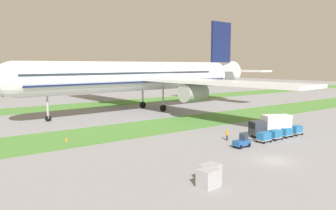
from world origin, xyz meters
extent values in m
plane|color=gray|center=(0.00, 0.00, 0.00)|extent=(400.00, 400.00, 0.00)
cube|color=#4C8438|center=(0.00, 27.50, 0.00)|extent=(320.00, 13.54, 0.01)
cube|color=#4C8438|center=(0.00, 66.58, 0.00)|extent=(320.00, 13.54, 0.01)
cylinder|color=white|center=(9.07, 47.04, 8.92)|extent=(59.43, 11.42, 7.28)
sphere|color=white|center=(-20.38, 44.96, 8.92)|extent=(7.14, 7.14, 7.14)
cone|color=white|center=(41.40, 49.32, 9.47)|extent=(10.54, 7.61, 6.92)
cube|color=#141E4C|center=(9.07, 47.04, 7.65)|extent=(58.00, 11.46, 0.36)
cube|color=#283342|center=(5.48, 46.79, 9.83)|extent=(52.25, 10.98, 0.44)
cube|color=white|center=(14.32, 23.91, 8.19)|extent=(12.13, 40.17, 0.66)
cylinder|color=#A3A3A8|center=(12.50, 29.73, 5.80)|extent=(6.03, 4.40, 4.00)
cube|color=white|center=(11.02, 70.68, 8.19)|extent=(12.13, 40.17, 0.66)
cylinder|color=#A3A3A8|center=(10.03, 64.66, 5.80)|extent=(6.03, 4.40, 4.00)
cube|color=white|center=(41.35, 39.91, 10.01)|extent=(6.24, 14.74, 0.46)
cube|color=white|center=(40.03, 58.63, 10.01)|extent=(6.24, 14.74, 0.46)
cube|color=#141E4C|center=(40.69, 49.27, 18.75)|extent=(8.46, 1.38, 12.38)
cylinder|color=#A3A3A8|center=(-13.92, 45.42, 4.21)|extent=(0.44, 0.44, 7.23)
cylinder|color=black|center=(-13.92, 45.42, 0.60)|extent=(1.23, 0.50, 1.20)
cylinder|color=#A3A3A8|center=(13.97, 43.01, 4.34)|extent=(0.44, 0.44, 6.98)
cylinder|color=black|center=(13.97, 43.01, 0.85)|extent=(1.74, 0.71, 1.70)
cylinder|color=#A3A3A8|center=(13.36, 51.72, 4.34)|extent=(0.44, 0.44, 6.98)
cylinder|color=black|center=(13.36, 51.72, 0.85)|extent=(1.74, 0.71, 1.70)
cube|color=#1E4C8E|center=(1.88, 6.83, 0.69)|extent=(2.61, 1.33, 0.77)
cube|color=#283342|center=(2.27, 6.83, 1.52)|extent=(0.71, 1.10, 0.90)
cylinder|color=black|center=(0.98, 6.27, 0.30)|extent=(0.60, 0.21, 0.60)
cylinder|color=black|center=(0.97, 7.37, 0.30)|extent=(0.60, 0.21, 0.60)
cylinder|color=black|center=(2.80, 6.29, 0.30)|extent=(0.60, 0.21, 0.60)
cylinder|color=black|center=(2.79, 7.39, 0.30)|extent=(0.60, 0.21, 0.60)
cube|color=#A3A3A8|center=(6.98, 6.88, 0.40)|extent=(2.22, 1.52, 0.10)
cube|color=#23669E|center=(6.98, 6.88, 1.00)|extent=(1.95, 1.34, 1.10)
cylinder|color=black|center=(6.15, 6.18, 0.20)|extent=(0.40, 0.12, 0.40)
cylinder|color=black|center=(6.14, 7.56, 0.20)|extent=(0.40, 0.12, 0.40)
cylinder|color=black|center=(7.83, 6.20, 0.20)|extent=(0.40, 0.12, 0.40)
cylinder|color=black|center=(7.81, 7.58, 0.20)|extent=(0.40, 0.12, 0.40)
cube|color=#A3A3A8|center=(9.88, 6.91, 0.40)|extent=(2.22, 1.52, 0.10)
cube|color=#23669E|center=(9.88, 6.91, 1.00)|extent=(1.95, 1.34, 1.10)
cylinder|color=black|center=(9.05, 6.21, 0.20)|extent=(0.40, 0.12, 0.40)
cylinder|color=black|center=(9.04, 7.59, 0.20)|extent=(0.40, 0.12, 0.40)
cylinder|color=black|center=(10.73, 6.23, 0.20)|extent=(0.40, 0.12, 0.40)
cylinder|color=black|center=(10.71, 7.61, 0.20)|extent=(0.40, 0.12, 0.40)
cube|color=#A3A3A8|center=(12.78, 6.94, 0.40)|extent=(2.22, 1.52, 0.10)
cube|color=#23669E|center=(12.78, 6.94, 1.00)|extent=(1.95, 1.34, 1.10)
cylinder|color=black|center=(11.95, 6.24, 0.20)|extent=(0.40, 0.12, 0.40)
cylinder|color=black|center=(11.94, 7.62, 0.20)|extent=(0.40, 0.12, 0.40)
cylinder|color=black|center=(13.63, 6.26, 0.20)|extent=(0.40, 0.12, 0.40)
cylinder|color=black|center=(13.61, 7.64, 0.20)|extent=(0.40, 0.12, 0.40)
cube|color=#A3A3A8|center=(15.68, 6.97, 0.40)|extent=(2.22, 1.52, 0.10)
cube|color=#23669E|center=(15.68, 6.97, 1.00)|extent=(1.95, 1.34, 1.10)
cylinder|color=black|center=(14.85, 6.27, 0.20)|extent=(0.40, 0.12, 0.40)
cylinder|color=black|center=(14.84, 7.65, 0.20)|extent=(0.40, 0.12, 0.40)
cylinder|color=black|center=(16.53, 6.29, 0.20)|extent=(0.40, 0.12, 0.40)
cylinder|color=black|center=(16.51, 7.67, 0.20)|extent=(0.40, 0.12, 0.40)
cube|color=#2D333D|center=(8.96, 9.62, 1.58)|extent=(2.89, 2.95, 2.20)
cube|color=#283342|center=(7.97, 10.01, 2.02)|extent=(0.84, 1.95, 0.97)
cube|color=silver|center=(12.07, 8.39, 2.18)|extent=(5.03, 3.80, 2.80)
cylinder|color=black|center=(8.38, 8.77, 0.48)|extent=(1.00, 0.63, 0.96)
cylinder|color=black|center=(9.12, 10.63, 0.48)|extent=(1.00, 0.63, 0.96)
cylinder|color=black|center=(12.54, 7.12, 0.48)|extent=(1.00, 0.63, 0.96)
cylinder|color=black|center=(13.28, 8.98, 0.48)|extent=(1.00, 0.63, 0.96)
cylinder|color=black|center=(13.58, 6.71, 0.48)|extent=(1.00, 0.63, 0.96)
cylinder|color=black|center=(14.32, 8.57, 0.48)|extent=(1.00, 0.63, 0.96)
cylinder|color=black|center=(3.55, 11.18, 0.42)|extent=(0.18, 0.18, 0.85)
cylinder|color=black|center=(3.35, 11.07, 0.42)|extent=(0.18, 0.18, 0.85)
cylinder|color=orange|center=(3.45, 11.12, 1.16)|extent=(0.36, 0.36, 0.62)
sphere|color=tan|center=(3.45, 11.12, 1.62)|extent=(0.24, 0.24, 0.24)
cylinder|color=orange|center=(3.65, 11.23, 1.13)|extent=(0.10, 0.10, 0.58)
cylinder|color=orange|center=(3.25, 11.02, 1.13)|extent=(0.10, 0.10, 0.58)
cube|color=#A3A3A8|center=(-12.49, -1.47, 0.89)|extent=(2.12, 1.76, 1.77)
cube|color=#A3A3A8|center=(-11.40, -0.50, 0.90)|extent=(2.18, 1.84, 1.80)
cone|color=orange|center=(21.87, 21.93, 0.27)|extent=(0.44, 0.44, 0.53)
cone|color=orange|center=(-17.06, 25.33, 0.32)|extent=(0.44, 0.44, 0.64)
cylinder|color=#4C3823|center=(-11.45, 110.38, 1.31)|extent=(0.70, 0.70, 2.62)
cone|color=#1E4223|center=(-11.45, 110.38, 6.98)|extent=(3.89, 3.89, 8.72)
cylinder|color=#4C3823|center=(9.70, 111.07, 1.83)|extent=(0.70, 0.70, 3.66)
cone|color=#1E4223|center=(9.70, 111.07, 6.96)|extent=(4.03, 4.03, 6.60)
cylinder|color=#4C3823|center=(26.83, 112.73, 1.91)|extent=(0.70, 0.70, 3.83)
cone|color=#1E4223|center=(26.83, 112.73, 7.24)|extent=(4.65, 4.65, 6.82)
cylinder|color=#4C3823|center=(49.18, 112.77, 1.66)|extent=(0.70, 0.70, 3.33)
cone|color=#1E4223|center=(49.18, 112.77, 7.19)|extent=(5.67, 5.67, 7.72)
cylinder|color=#4C3823|center=(65.88, 111.81, 1.92)|extent=(0.70, 0.70, 3.85)
cone|color=#1E4223|center=(65.88, 111.81, 8.18)|extent=(3.71, 3.71, 8.67)
cylinder|color=#4C3823|center=(85.32, 110.14, 1.75)|extent=(0.70, 0.70, 3.49)
cone|color=#1E4223|center=(85.32, 110.14, 7.94)|extent=(3.81, 3.81, 8.90)
camera|label=1|loc=(-33.62, -23.45, 11.72)|focal=34.78mm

